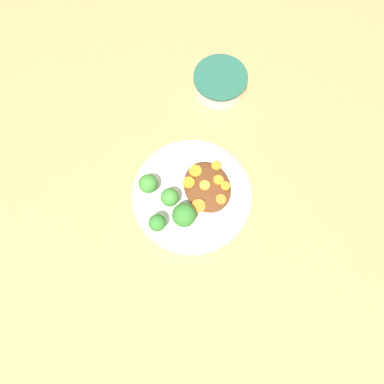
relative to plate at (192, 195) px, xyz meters
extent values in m
plane|color=tan|center=(0.00, 0.00, -0.01)|extent=(4.00, 4.00, 0.00)
cylinder|color=silver|center=(0.00, 0.00, 0.00)|extent=(0.25, 0.25, 0.02)
torus|color=silver|center=(0.00, 0.00, 0.01)|extent=(0.25, 0.25, 0.01)
cylinder|color=white|center=(-0.16, -0.23, 0.01)|extent=(0.12, 0.12, 0.04)
cylinder|color=#235B47|center=(-0.16, -0.23, 0.03)|extent=(0.12, 0.12, 0.01)
cylinder|color=white|center=(-0.16, -0.23, 0.02)|extent=(0.10, 0.10, 0.01)
ellipsoid|color=#5B3319|center=(-0.03, 0.00, 0.02)|extent=(0.09, 0.11, 0.02)
cylinder|color=#7FA85B|center=(0.03, 0.04, 0.02)|extent=(0.02, 0.02, 0.02)
sphere|color=#337A2D|center=(0.03, 0.04, 0.04)|extent=(0.05, 0.05, 0.05)
cylinder|color=#759E51|center=(0.08, -0.04, 0.02)|extent=(0.02, 0.02, 0.02)
sphere|color=#3D8433|center=(0.08, -0.04, 0.04)|extent=(0.04, 0.04, 0.04)
cylinder|color=#759E51|center=(0.05, 0.00, 0.02)|extent=(0.02, 0.02, 0.02)
sphere|color=#3D8433|center=(0.05, 0.00, 0.04)|extent=(0.04, 0.04, 0.04)
cylinder|color=#7FA85B|center=(0.09, 0.04, 0.02)|extent=(0.02, 0.02, 0.03)
sphere|color=#337A2D|center=(0.09, 0.04, 0.04)|extent=(0.03, 0.03, 0.03)
cylinder|color=orange|center=(-0.07, -0.03, 0.03)|extent=(0.02, 0.02, 0.00)
cylinder|color=orange|center=(-0.05, 0.04, 0.03)|extent=(0.02, 0.02, 0.01)
cylinder|color=orange|center=(0.00, 0.03, 0.03)|extent=(0.03, 0.03, 0.00)
cylinder|color=orange|center=(-0.02, -0.04, 0.03)|extent=(0.03, 0.03, 0.00)
cylinder|color=orange|center=(-0.07, 0.02, 0.03)|extent=(0.02, 0.02, 0.01)
cylinder|color=orange|center=(-0.03, 0.00, 0.03)|extent=(0.02, 0.02, 0.01)
cylinder|color=orange|center=(0.00, -0.02, 0.03)|extent=(0.02, 0.02, 0.01)
cylinder|color=orange|center=(-0.06, 0.00, 0.03)|extent=(0.02, 0.02, 0.01)
camera|label=1|loc=(0.09, 0.22, 0.74)|focal=35.00mm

